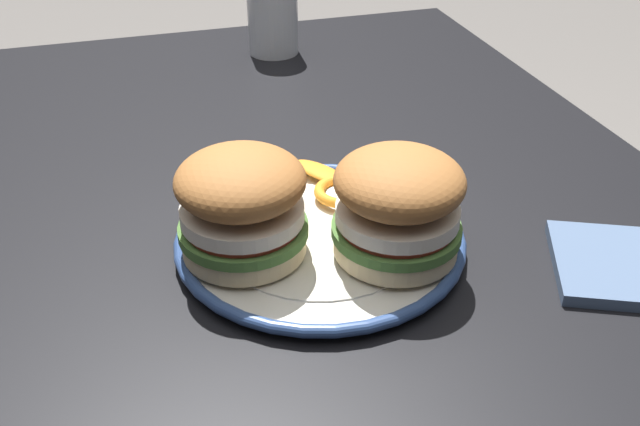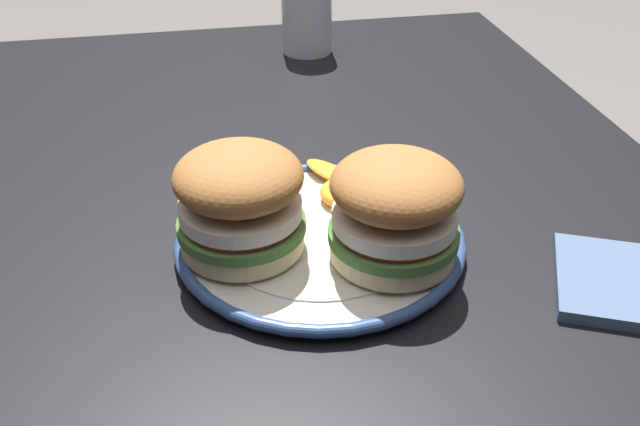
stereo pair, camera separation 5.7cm
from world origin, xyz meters
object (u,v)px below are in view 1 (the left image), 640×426
object	(u,v)px
sandwich_half_left	(398,204)
dining_table	(268,293)
dinner_plate	(320,239)
drinking_glass	(273,17)
sandwich_half_right	(242,203)

from	to	relation	value
sandwich_half_left	dining_table	bearing A→B (deg)	39.97
dining_table	dinner_plate	world-z (taller)	dinner_plate
sandwich_half_left	drinking_glass	xyz separation A→B (m)	(0.58, -0.02, -0.01)
dinner_plate	dining_table	bearing A→B (deg)	29.67
dining_table	dinner_plate	xyz separation A→B (m)	(-0.07, -0.04, 0.11)
dining_table	drinking_glass	distance (m)	0.51
dinner_plate	sandwich_half_left	bearing A→B (deg)	-129.05
sandwich_half_right	dining_table	bearing A→B (deg)	-24.75
dinner_plate	sandwich_half_left	world-z (taller)	sandwich_half_left
sandwich_half_left	drinking_glass	world-z (taller)	drinking_glass
sandwich_half_right	drinking_glass	xyz separation A→B (m)	(0.54, -0.16, -0.01)
sandwich_half_left	dinner_plate	bearing A→B (deg)	50.95
dining_table	dinner_plate	bearing A→B (deg)	-150.33
sandwich_half_right	sandwich_half_left	bearing A→B (deg)	-106.89
dinner_plate	sandwich_half_right	distance (m)	0.10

